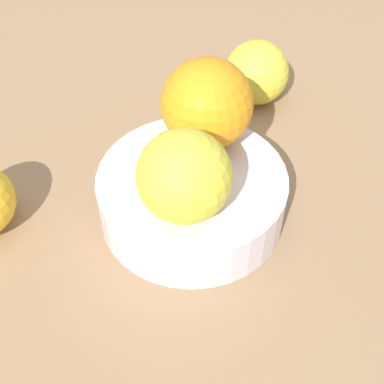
% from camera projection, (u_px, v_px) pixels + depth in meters
% --- Properties ---
extents(ground_plane, '(1.10, 1.10, 0.02)m').
position_uv_depth(ground_plane, '(192.00, 219.00, 0.53)').
color(ground_plane, '#997551').
extents(fruit_bowl, '(0.17, 0.17, 0.05)m').
position_uv_depth(fruit_bowl, '(192.00, 196.00, 0.51)').
color(fruit_bowl, silver).
rests_on(fruit_bowl, ground_plane).
extents(orange_in_bowl_0, '(0.08, 0.08, 0.08)m').
position_uv_depth(orange_in_bowl_0, '(184.00, 176.00, 0.43)').
color(orange_in_bowl_0, yellow).
rests_on(orange_in_bowl_0, fruit_bowl).
extents(orange_in_bowl_1, '(0.09, 0.09, 0.09)m').
position_uv_depth(orange_in_bowl_1, '(207.00, 104.00, 0.49)').
color(orange_in_bowl_1, orange).
rests_on(orange_in_bowl_1, fruit_bowl).
extents(orange_loose_1, '(0.07, 0.07, 0.07)m').
position_uv_depth(orange_loose_1, '(257.00, 72.00, 0.62)').
color(orange_loose_1, yellow).
rests_on(orange_loose_1, ground_plane).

